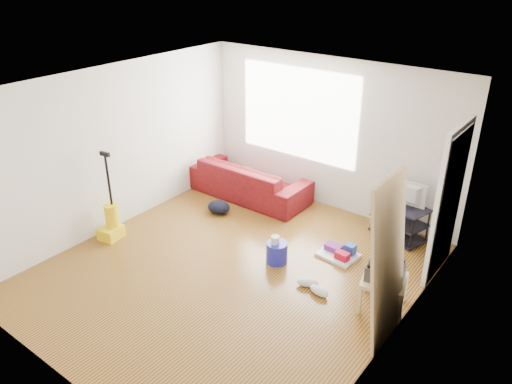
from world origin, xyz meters
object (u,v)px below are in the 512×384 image
Objects in this scene: tv_stand at (399,220)px; sofa at (249,196)px; backpack at (219,213)px; side_table at (384,283)px; cleaning_tray at (340,253)px; bucket at (277,261)px; vacuum at (111,222)px.

sofa is at bearing -158.50° from tv_stand.
side_table is at bearing -24.93° from backpack.
cleaning_tray is at bearing -12.39° from backpack.
sofa is 0.81m from backpack.
cleaning_tray is 2.24m from backpack.
side_table reaches higher than cleaning_tray.
sofa is 3.50m from side_table.
side_table is 3.26m from backpack.
cleaning_tray is at bearing -97.28° from tv_stand.
vacuum is (-2.37, -0.96, 0.25)m from bucket.
tv_stand is 2.01m from bucket.
bucket is 1.70m from backpack.
tv_stand is 1.14m from cleaning_tray.
tv_stand reaches higher than backpack.
bucket is at bearing -134.46° from cleaning_tray.
vacuum is (-3.95, -0.93, -0.10)m from side_table.
tv_stand reaches higher than sofa.
cleaning_tray is 1.47× the size of backpack.
backpack is at bearing 159.35° from bucket.
sofa is at bearing 161.28° from cleaning_tray.
bucket is (1.59, -1.41, 0.00)m from sofa.
vacuum reaches higher than sofa.
vacuum reaches higher than side_table.
vacuum is at bearing -126.79° from tv_stand.
side_table is at bearing 155.63° from sofa.
sofa is at bearing 75.88° from backpack.
side_table is 0.45× the size of vacuum.
tv_stand is at bearing 57.35° from bucket.
side_table is 1.62× the size of backpack.
vacuum reaches higher than cleaning_tray.
side_table reaches higher than sofa.
tv_stand reaches higher than cleaning_tray.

